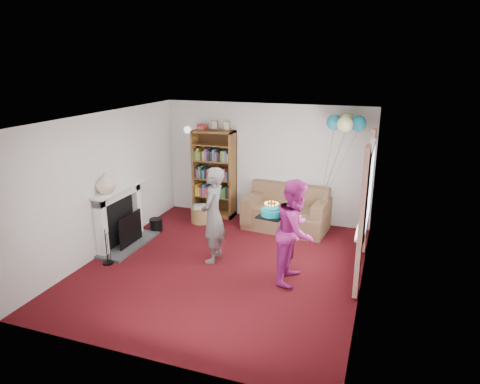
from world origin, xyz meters
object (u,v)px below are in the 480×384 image
at_px(bookcase, 215,174).
at_px(sofa, 287,213).
at_px(person_magenta, 296,231).
at_px(person_striped, 213,215).
at_px(birthday_cake, 271,213).

relative_size(bookcase, sofa, 1.28).
bearing_deg(sofa, person_magenta, -67.76).
xyz_separation_m(sofa, person_striped, (-0.85, -1.90, 0.50)).
distance_m(sofa, person_magenta, 2.26).
bearing_deg(sofa, birthday_cake, -77.62).
relative_size(bookcase, person_magenta, 1.28).
relative_size(bookcase, person_striped, 1.28).
relative_size(person_striped, person_magenta, 1.01).
bearing_deg(birthday_cake, sofa, 96.50).
height_order(bookcase, birthday_cake, bookcase).
relative_size(sofa, birthday_cake, 4.36).
height_order(sofa, person_magenta, person_magenta).
height_order(sofa, person_striped, person_striped).
bearing_deg(person_striped, sofa, 151.99).
bearing_deg(birthday_cake, bookcase, 128.80).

